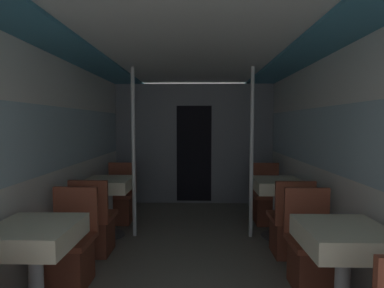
{
  "coord_description": "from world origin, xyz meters",
  "views": [
    {
      "loc": [
        0.07,
        -1.15,
        1.49
      ],
      "look_at": [
        -0.0,
        2.49,
        1.23
      ],
      "focal_mm": 28.0,
      "sensor_mm": 36.0,
      "label": 1
    }
  ],
  "objects_px": {
    "dining_table_left_0": "(35,242)",
    "dining_table_right_1": "(277,189)",
    "dining_table_right_0": "(344,245)",
    "chair_right_far_1": "(267,204)",
    "support_pole_right_1": "(252,153)",
    "chair_left_near_1": "(95,230)",
    "support_pole_left_1": "(134,153)",
    "chair_left_far_1": "(120,203)",
    "chair_right_near_1": "(290,231)",
    "chair_right_far_0": "(312,258)",
    "dining_table_left_1": "(109,188)",
    "chair_left_far_0": "(69,255)"
  },
  "relations": [
    {
      "from": "dining_table_left_0",
      "to": "dining_table_right_1",
      "type": "xyz_separation_m",
      "value": [
        2.2,
        1.78,
        0.0
      ]
    },
    {
      "from": "dining_table_right_0",
      "to": "chair_right_far_1",
      "type": "relative_size",
      "value": 0.87
    },
    {
      "from": "dining_table_left_0",
      "to": "chair_right_far_1",
      "type": "bearing_deg",
      "value": 46.63
    },
    {
      "from": "dining_table_right_0",
      "to": "support_pole_right_1",
      "type": "relative_size",
      "value": 0.35
    },
    {
      "from": "chair_left_near_1",
      "to": "support_pole_left_1",
      "type": "bearing_deg",
      "value": 58.74
    },
    {
      "from": "chair_left_far_1",
      "to": "dining_table_right_1",
      "type": "xyz_separation_m",
      "value": [
        2.2,
        -0.56,
        0.35
      ]
    },
    {
      "from": "chair_right_near_1",
      "to": "dining_table_right_1",
      "type": "bearing_deg",
      "value": 90.0
    },
    {
      "from": "dining_table_right_1",
      "to": "chair_right_near_1",
      "type": "bearing_deg",
      "value": -90.0
    },
    {
      "from": "chair_left_far_1",
      "to": "dining_table_right_1",
      "type": "relative_size",
      "value": 1.15
    },
    {
      "from": "chair_left_far_1",
      "to": "support_pole_left_1",
      "type": "distance_m",
      "value": 1.05
    },
    {
      "from": "dining_table_right_0",
      "to": "dining_table_right_1",
      "type": "bearing_deg",
      "value": 90.0
    },
    {
      "from": "support_pole_left_1",
      "to": "dining_table_right_1",
      "type": "bearing_deg",
      "value": -0.0
    },
    {
      "from": "dining_table_right_0",
      "to": "chair_right_far_1",
      "type": "bearing_deg",
      "value": 90.0
    },
    {
      "from": "chair_right_far_0",
      "to": "dining_table_left_0",
      "type": "bearing_deg",
      "value": 14.15
    },
    {
      "from": "support_pole_left_1",
      "to": "support_pole_right_1",
      "type": "height_order",
      "value": "same"
    },
    {
      "from": "dining_table_left_1",
      "to": "dining_table_right_0",
      "type": "height_order",
      "value": "same"
    },
    {
      "from": "chair_left_far_0",
      "to": "chair_right_far_1",
      "type": "xyz_separation_m",
      "value": [
        2.2,
        1.78,
        0.0
      ]
    },
    {
      "from": "support_pole_right_1",
      "to": "chair_left_far_1",
      "type": "bearing_deg",
      "value": 163.43
    },
    {
      "from": "dining_table_left_0",
      "to": "support_pole_left_1",
      "type": "bearing_deg",
      "value": 79.26
    },
    {
      "from": "dining_table_left_1",
      "to": "support_pole_left_1",
      "type": "relative_size",
      "value": 0.35
    },
    {
      "from": "support_pole_left_1",
      "to": "dining_table_right_0",
      "type": "relative_size",
      "value": 2.89
    },
    {
      "from": "chair_right_near_1",
      "to": "chair_right_far_1",
      "type": "relative_size",
      "value": 1.0
    },
    {
      "from": "dining_table_left_1",
      "to": "chair_right_near_1",
      "type": "distance_m",
      "value": 2.3
    },
    {
      "from": "dining_table_right_0",
      "to": "chair_right_near_1",
      "type": "xyz_separation_m",
      "value": [
        0.0,
        1.22,
        -0.35
      ]
    },
    {
      "from": "dining_table_left_0",
      "to": "dining_table_right_1",
      "type": "relative_size",
      "value": 1.0
    },
    {
      "from": "dining_table_right_1",
      "to": "support_pole_right_1",
      "type": "distance_m",
      "value": 0.58
    },
    {
      "from": "chair_left_far_0",
      "to": "chair_right_far_1",
      "type": "distance_m",
      "value": 2.83
    },
    {
      "from": "chair_left_near_1",
      "to": "dining_table_left_0",
      "type": "bearing_deg",
      "value": -90.0
    },
    {
      "from": "dining_table_left_1",
      "to": "support_pole_right_1",
      "type": "xyz_separation_m",
      "value": [
        1.87,
        0.0,
        0.47
      ]
    },
    {
      "from": "chair_left_far_1",
      "to": "chair_right_far_0",
      "type": "relative_size",
      "value": 1.0
    },
    {
      "from": "support_pole_left_1",
      "to": "support_pole_right_1",
      "type": "distance_m",
      "value": 1.53
    },
    {
      "from": "chair_left_near_1",
      "to": "chair_right_far_1",
      "type": "bearing_deg",
      "value": 26.76
    },
    {
      "from": "chair_right_far_0",
      "to": "dining_table_right_1",
      "type": "relative_size",
      "value": 1.15
    },
    {
      "from": "chair_right_near_1",
      "to": "chair_left_far_1",
      "type": "bearing_deg",
      "value": 153.24
    },
    {
      "from": "dining_table_left_0",
      "to": "dining_table_left_1",
      "type": "height_order",
      "value": "same"
    },
    {
      "from": "chair_left_far_1",
      "to": "dining_table_right_0",
      "type": "height_order",
      "value": "chair_left_far_1"
    },
    {
      "from": "chair_left_near_1",
      "to": "dining_table_right_1",
      "type": "distance_m",
      "value": 2.3
    },
    {
      "from": "support_pole_left_1",
      "to": "dining_table_left_0",
      "type": "bearing_deg",
      "value": -100.74
    },
    {
      "from": "support_pole_left_1",
      "to": "dining_table_right_1",
      "type": "relative_size",
      "value": 2.89
    },
    {
      "from": "chair_right_far_0",
      "to": "chair_right_near_1",
      "type": "distance_m",
      "value": 0.67
    },
    {
      "from": "chair_right_far_0",
      "to": "chair_right_near_1",
      "type": "relative_size",
      "value": 1.0
    },
    {
      "from": "chair_left_far_0",
      "to": "support_pole_left_1",
      "type": "bearing_deg",
      "value": -105.43
    },
    {
      "from": "chair_right_near_1",
      "to": "chair_right_far_0",
      "type": "bearing_deg",
      "value": -90.0
    },
    {
      "from": "support_pole_right_1",
      "to": "chair_right_far_1",
      "type": "bearing_deg",
      "value": 58.74
    },
    {
      "from": "chair_left_far_1",
      "to": "dining_table_left_1",
      "type": "bearing_deg",
      "value": 90.0
    },
    {
      "from": "dining_table_right_1",
      "to": "dining_table_left_1",
      "type": "bearing_deg",
      "value": 180.0
    },
    {
      "from": "chair_left_far_0",
      "to": "dining_table_left_0",
      "type": "bearing_deg",
      "value": 90.0
    },
    {
      "from": "chair_left_far_1",
      "to": "support_pole_right_1",
      "type": "height_order",
      "value": "support_pole_right_1"
    },
    {
      "from": "dining_table_left_0",
      "to": "chair_left_near_1",
      "type": "bearing_deg",
      "value": 90.0
    },
    {
      "from": "chair_left_far_0",
      "to": "chair_right_far_0",
      "type": "distance_m",
      "value": 2.2
    }
  ]
}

